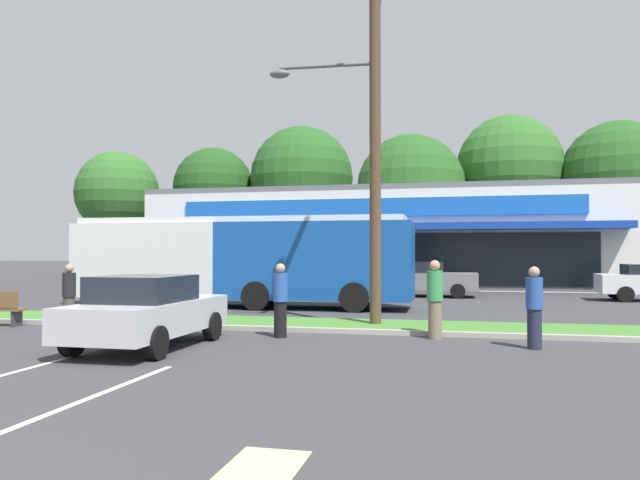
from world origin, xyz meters
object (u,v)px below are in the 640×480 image
at_px(car_2, 234,278).
at_px(pedestrian_by_pole, 280,300).
at_px(city_bus, 242,258).
at_px(car_3, 424,279).
at_px(pedestrian_near_bench, 534,308).
at_px(pedestrian_far, 69,296).
at_px(utility_pole, 370,131).
at_px(car_1, 147,311).
at_px(pedestrian_mid, 435,299).

distance_m(car_2, pedestrian_by_pole, 15.09).
xyz_separation_m(city_bus, car_3, (6.19, 6.71, -0.97)).
bearing_deg(pedestrian_by_pole, car_3, -97.41).
height_order(city_bus, car_3, city_bus).
distance_m(pedestrian_near_bench, pedestrian_far, 11.61).
height_order(city_bus, pedestrian_near_bench, city_bus).
xyz_separation_m(car_3, pedestrian_by_pole, (-2.51, -14.09, 0.07)).
bearing_deg(car_3, pedestrian_far, -121.95).
distance_m(utility_pole, city_bus, 8.23).
height_order(pedestrian_near_bench, pedestrian_far, pedestrian_near_bench).
height_order(car_1, car_2, car_1).
height_order(car_3, pedestrian_by_pole, pedestrian_by_pole).
xyz_separation_m(car_1, pedestrian_near_bench, (7.86, 1.67, 0.08)).
xyz_separation_m(car_2, pedestrian_mid, (9.93, -13.09, 0.14)).
distance_m(city_bus, pedestrian_by_pole, 8.29).
height_order(utility_pole, car_2, utility_pole).
xyz_separation_m(utility_pole, car_1, (-4.03, -4.43, -4.44)).
height_order(car_2, pedestrian_by_pole, pedestrian_by_pole).
bearing_deg(car_3, utility_pole, -93.55).
bearing_deg(car_2, car_3, -177.27).
relative_size(city_bus, car_2, 2.65).
bearing_deg(pedestrian_far, utility_pole, -121.93).
xyz_separation_m(car_1, pedestrian_by_pole, (2.25, 2.15, 0.10)).
relative_size(car_3, pedestrian_by_pole, 2.64).
bearing_deg(city_bus, pedestrian_near_bench, 138.70).
bearing_deg(car_1, car_3, -16.36).
bearing_deg(car_3, pedestrian_mid, -85.65).
bearing_deg(car_2, city_bus, 113.29).
distance_m(utility_pole, car_2, 14.70).
bearing_deg(car_3, city_bus, -132.70).
bearing_deg(pedestrian_by_pole, pedestrian_far, -2.09).
distance_m(car_2, car_3, 8.91).
bearing_deg(car_1, pedestrian_near_bench, -77.97).
xyz_separation_m(car_1, car_2, (-4.14, 15.82, -0.00)).
xyz_separation_m(pedestrian_mid, pedestrian_far, (-9.50, -0.08, -0.07)).
relative_size(utility_pole, pedestrian_near_bench, 5.72).
bearing_deg(car_3, pedestrian_near_bench, -78.02).
distance_m(car_1, pedestrian_by_pole, 3.12).
xyz_separation_m(car_2, pedestrian_far, (0.43, -13.17, 0.08)).
bearing_deg(car_2, car_1, 104.65).
distance_m(pedestrian_near_bench, pedestrian_by_pole, 5.62).
distance_m(car_3, pedestrian_near_bench, 14.89).
relative_size(city_bus, pedestrian_near_bench, 7.33).
height_order(pedestrian_by_pole, pedestrian_far, pedestrian_by_pole).
height_order(car_3, pedestrian_near_bench, pedestrian_near_bench).
bearing_deg(city_bus, pedestrian_by_pole, 115.44).
distance_m(pedestrian_by_pole, pedestrian_far, 5.98).
relative_size(city_bus, pedestrian_far, 7.43).
relative_size(utility_pole, pedestrian_mid, 5.38).
distance_m(car_1, pedestrian_mid, 6.41).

